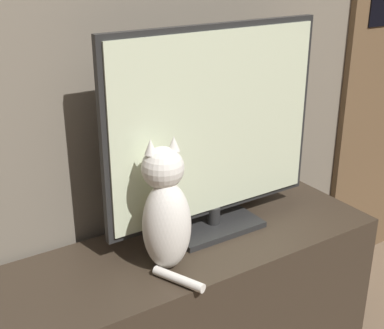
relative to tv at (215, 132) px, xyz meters
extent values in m
cube|color=#33281E|center=(-0.20, -0.06, -0.61)|extent=(1.45, 0.43, 0.51)
cube|color=black|center=(0.00, 0.00, -0.34)|extent=(0.32, 0.19, 0.02)
cylinder|color=black|center=(0.00, 0.00, -0.30)|extent=(0.04, 0.04, 0.06)
cube|color=black|center=(0.00, 0.00, 0.03)|extent=(0.78, 0.02, 0.63)
cube|color=beige|center=(0.00, -0.01, 0.03)|extent=(0.75, 0.01, 0.59)
ellipsoid|color=silver|center=(-0.25, -0.12, -0.21)|extent=(0.17, 0.16, 0.28)
ellipsoid|color=olive|center=(-0.25, -0.08, -0.22)|extent=(0.09, 0.06, 0.15)
sphere|color=silver|center=(-0.25, -0.10, -0.04)|extent=(0.15, 0.15, 0.13)
cone|color=silver|center=(-0.28, -0.09, 0.03)|extent=(0.04, 0.04, 0.04)
cone|color=silver|center=(-0.22, -0.10, 0.03)|extent=(0.04, 0.04, 0.04)
cylinder|color=silver|center=(-0.27, -0.22, -0.34)|extent=(0.09, 0.17, 0.03)
camera|label=1|loc=(-0.95, -1.32, 0.56)|focal=50.00mm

